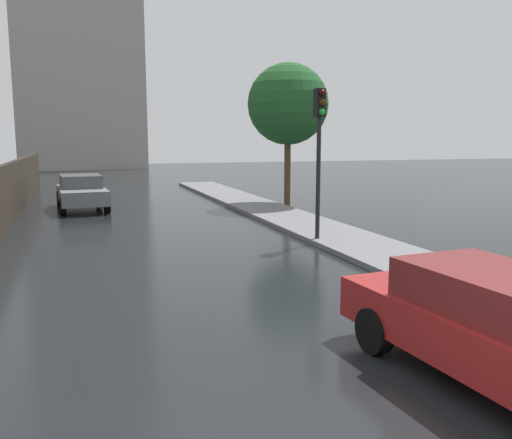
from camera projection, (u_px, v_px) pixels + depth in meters
car_red_near_kerb at (504, 330)px, 6.11m from camera, size 1.97×4.68×1.39m
car_grey_mid_road at (82, 191)px, 21.88m from camera, size 2.10×4.38×1.42m
traffic_light at (319, 135)px, 14.43m from camera, size 0.26×0.39×4.09m
street_tree_near at (288, 104)px, 22.62m from camera, size 3.44×3.44×6.07m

